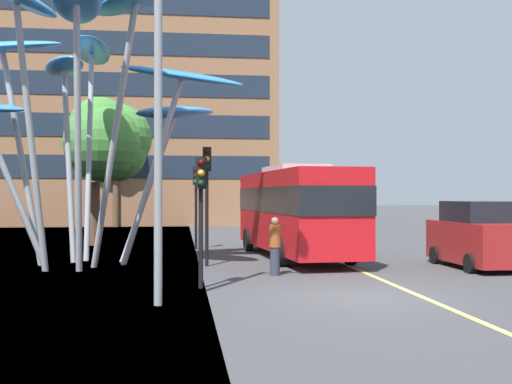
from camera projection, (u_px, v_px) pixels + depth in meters
ground at (331, 300)px, 14.37m from camera, size 120.00×240.00×0.10m
red_bus at (295, 207)px, 23.57m from camera, size 3.30×10.13×3.51m
leaf_sculpture at (84, 66)px, 20.68m from camera, size 10.46×10.54×8.85m
traffic_light_kerb_near at (201, 193)px, 15.74m from camera, size 0.28×0.42×3.35m
traffic_light_kerb_far at (207, 180)px, 20.60m from camera, size 0.28×0.42×3.99m
traffic_light_island_mid at (196, 189)px, 27.07m from camera, size 0.28×0.42×3.64m
car_parked_mid at (479, 236)px, 20.24m from camera, size 2.09×4.22×2.19m
street_lamp at (174, 46)px, 13.44m from camera, size 1.71×0.44×9.06m
tree_pavement_near at (109, 141)px, 28.69m from camera, size 4.01×4.13×6.94m
tree_pavement_far at (110, 149)px, 46.23m from camera, size 4.66×4.14×7.79m
pedestrian at (275, 246)px, 18.31m from camera, size 0.34×0.34×1.73m
backdrop_building at (118, 78)px, 52.61m from camera, size 25.86×13.21×24.84m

